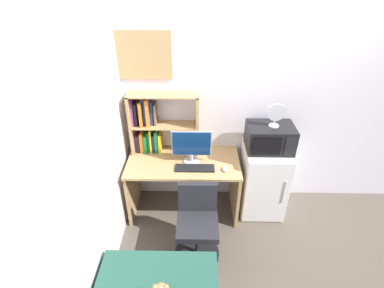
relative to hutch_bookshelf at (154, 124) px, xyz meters
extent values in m
cube|color=silver|center=(1.65, 0.13, 0.20)|extent=(6.40, 0.04, 2.60)
cube|color=silver|center=(-0.37, -1.49, 0.20)|extent=(0.04, 4.40, 2.60)
cube|color=tan|center=(0.34, -0.23, -0.37)|extent=(1.29, 0.67, 0.03)
cube|color=tan|center=(-0.28, -0.23, -0.74)|extent=(0.04, 0.60, 0.73)
cube|color=tan|center=(0.97, -0.23, -0.74)|extent=(0.04, 0.60, 0.73)
cube|color=tan|center=(-0.25, -0.01, 0.01)|extent=(0.03, 0.24, 0.73)
cube|color=tan|center=(0.50, -0.01, 0.01)|extent=(0.03, 0.24, 0.73)
cube|color=tan|center=(0.12, -0.01, 0.37)|extent=(0.78, 0.24, 0.01)
cube|color=tan|center=(0.12, -0.01, 0.00)|extent=(0.72, 0.24, 0.01)
cube|color=purple|center=(-0.23, 0.02, -0.24)|extent=(0.02, 0.15, 0.22)
cube|color=black|center=(-0.19, 0.01, -0.24)|extent=(0.04, 0.18, 0.23)
cube|color=orange|center=(-0.15, 0.01, -0.23)|extent=(0.04, 0.18, 0.25)
cube|color=#197233|center=(-0.11, 0.00, -0.24)|extent=(0.03, 0.19, 0.23)
cube|color=#197233|center=(-0.08, 0.01, -0.23)|extent=(0.03, 0.16, 0.25)
cube|color=gold|center=(-0.05, 0.01, -0.20)|extent=(0.02, 0.18, 0.30)
cube|color=navy|center=(-0.02, 0.01, -0.24)|extent=(0.03, 0.16, 0.22)
cube|color=#197233|center=(0.02, 0.00, -0.21)|extent=(0.04, 0.19, 0.28)
cube|color=gold|center=(0.06, 0.00, -0.23)|extent=(0.03, 0.20, 0.24)
cube|color=purple|center=(-0.22, 0.01, 0.16)|extent=(0.02, 0.17, 0.32)
cube|color=black|center=(-0.19, 0.01, 0.14)|extent=(0.03, 0.17, 0.27)
cube|color=black|center=(-0.16, 0.02, 0.15)|extent=(0.02, 0.14, 0.29)
cube|color=orange|center=(-0.13, 0.00, 0.15)|extent=(0.03, 0.20, 0.29)
cube|color=navy|center=(-0.09, 0.02, 0.16)|extent=(0.03, 0.14, 0.32)
cube|color=orange|center=(-0.05, 0.00, 0.16)|extent=(0.04, 0.19, 0.32)
cube|color=navy|center=(-0.01, 0.02, 0.14)|extent=(0.03, 0.13, 0.28)
cube|color=brown|center=(0.02, 0.02, 0.13)|extent=(0.02, 0.14, 0.25)
cylinder|color=#B7B7BC|center=(0.44, -0.24, -0.34)|extent=(0.18, 0.18, 0.02)
cylinder|color=#B7B7BC|center=(0.44, -0.24, -0.29)|extent=(0.04, 0.04, 0.09)
cube|color=#B7B7BC|center=(0.44, -0.24, -0.11)|extent=(0.44, 0.01, 0.31)
cube|color=navy|center=(0.44, -0.24, -0.11)|extent=(0.42, 0.02, 0.28)
cube|color=black|center=(0.48, -0.38, -0.34)|extent=(0.43, 0.13, 0.02)
ellipsoid|color=silver|center=(0.81, -0.40, -0.33)|extent=(0.06, 0.10, 0.04)
cube|color=white|center=(1.30, -0.18, -0.66)|extent=(0.51, 0.52, 0.90)
cube|color=white|center=(1.30, -0.44, -0.66)|extent=(0.49, 0.01, 0.86)
cylinder|color=#B2B2B7|center=(1.48, -0.45, -0.61)|extent=(0.01, 0.01, 0.31)
cube|color=black|center=(1.30, -0.18, -0.06)|extent=(0.51, 0.36, 0.29)
cube|color=black|center=(1.23, -0.36, -0.06)|extent=(0.30, 0.01, 0.22)
cube|color=black|center=(1.48, -0.36, -0.06)|extent=(0.12, 0.01, 0.23)
cylinder|color=silver|center=(1.32, -0.18, 0.09)|extent=(0.11, 0.11, 0.01)
cylinder|color=silver|center=(1.32, -0.18, 0.12)|extent=(0.02, 0.02, 0.06)
cylinder|color=silver|center=(1.32, -0.19, 0.25)|extent=(0.19, 0.03, 0.19)
cylinder|color=black|center=(0.51, -0.91, -1.08)|extent=(0.47, 0.47, 0.04)
cylinder|color=black|center=(0.51, -0.91, -0.88)|extent=(0.04, 0.04, 0.41)
cube|color=#232328|center=(0.51, -0.91, -0.65)|extent=(0.41, 0.41, 0.07)
cube|color=#232328|center=(0.51, -0.72, -0.44)|extent=(0.39, 0.06, 0.34)
sphere|color=#AD7F51|center=(0.21, -1.72, -0.39)|extent=(0.04, 0.04, 0.04)
sphere|color=#AD7F51|center=(0.29, -1.72, -0.39)|extent=(0.04, 0.04, 0.04)
cube|color=tan|center=(-0.13, 0.10, 0.76)|extent=(0.72, 0.02, 0.50)
camera|label=1|loc=(0.49, -2.89, 1.52)|focal=26.51mm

